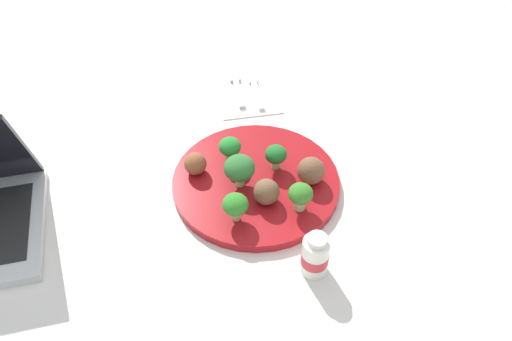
% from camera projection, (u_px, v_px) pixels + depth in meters
% --- Properties ---
extents(ground_plane, '(4.00, 4.00, 0.00)m').
position_uv_depth(ground_plane, '(256.00, 186.00, 0.88)').
color(ground_plane, silver).
extents(plate, '(0.28, 0.28, 0.02)m').
position_uv_depth(plate, '(256.00, 182.00, 0.87)').
color(plate, maroon).
rests_on(plate, ground_plane).
extents(broccoli_floret_front_left, '(0.04, 0.04, 0.05)m').
position_uv_depth(broccoli_floret_front_left, '(230.00, 148.00, 0.88)').
color(broccoli_floret_front_left, '#96CE72').
rests_on(broccoli_floret_front_left, plate).
extents(broccoli_floret_mid_right, '(0.05, 0.05, 0.06)m').
position_uv_depth(broccoli_floret_mid_right, '(239.00, 168.00, 0.83)').
color(broccoli_floret_mid_right, '#9FD07E').
rests_on(broccoli_floret_mid_right, plate).
extents(broccoli_floret_near_rim, '(0.04, 0.04, 0.05)m').
position_uv_depth(broccoli_floret_near_rim, '(276.00, 155.00, 0.87)').
color(broccoli_floret_near_rim, '#91D080').
rests_on(broccoli_floret_near_rim, plate).
extents(broccoli_floret_front_right, '(0.04, 0.04, 0.05)m').
position_uv_depth(broccoli_floret_front_right, '(235.00, 205.00, 0.78)').
color(broccoli_floret_front_right, '#A7C274').
rests_on(broccoli_floret_front_right, plate).
extents(broccoli_floret_back_left, '(0.04, 0.04, 0.05)m').
position_uv_depth(broccoli_floret_back_left, '(300.00, 195.00, 0.80)').
color(broccoli_floret_back_left, '#A1BB7B').
rests_on(broccoli_floret_back_left, plate).
extents(meatball_far_rim, '(0.04, 0.04, 0.04)m').
position_uv_depth(meatball_far_rim, '(195.00, 164.00, 0.87)').
color(meatball_far_rim, brown).
rests_on(meatball_far_rim, plate).
extents(meatball_center, '(0.05, 0.05, 0.05)m').
position_uv_depth(meatball_center, '(311.00, 171.00, 0.85)').
color(meatball_center, brown).
rests_on(meatball_center, plate).
extents(meatball_front_left, '(0.04, 0.04, 0.04)m').
position_uv_depth(meatball_front_left, '(266.00, 192.00, 0.82)').
color(meatball_front_left, brown).
rests_on(meatball_front_left, plate).
extents(napkin, '(0.17, 0.12, 0.01)m').
position_uv_depth(napkin, '(246.00, 90.00, 1.07)').
color(napkin, white).
rests_on(napkin, ground_plane).
extents(fork, '(0.12, 0.02, 0.01)m').
position_uv_depth(fork, '(237.00, 87.00, 1.06)').
color(fork, silver).
rests_on(fork, napkin).
extents(knife, '(0.15, 0.02, 0.01)m').
position_uv_depth(knife, '(254.00, 85.00, 1.07)').
color(knife, white).
rests_on(knife, napkin).
extents(yogurt_bottle, '(0.04, 0.04, 0.07)m').
position_uv_depth(yogurt_bottle, '(315.00, 256.00, 0.74)').
color(yogurt_bottle, white).
rests_on(yogurt_bottle, ground_plane).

